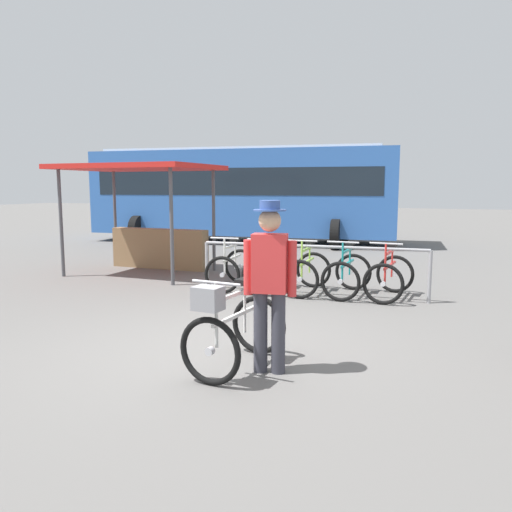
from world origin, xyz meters
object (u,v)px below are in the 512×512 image
racked_bike_red (389,277)px  market_stall (149,208)px  racked_bike_teal (347,274)px  featured_bicycle (232,328)px  racked_bike_lime (307,272)px  person_with_featured_bike (270,280)px  racked_bike_yellow (269,270)px  bus_distant (243,190)px  racked_bike_white (232,268)px

racked_bike_red → market_stall: 5.44m
racked_bike_red → racked_bike_teal: bearing=-176.5°
featured_bicycle → racked_bike_lime: bearing=94.6°
racked_bike_lime → person_with_featured_bike: (0.68, -3.84, 0.58)m
person_with_featured_bike → market_stall: (-4.54, 4.86, 0.45)m
featured_bicycle → market_stall: (-4.18, 4.96, 0.95)m
racked_bike_yellow → person_with_featured_bike: bearing=-70.1°
market_stall → racked_bike_yellow: bearing=-18.4°
racked_bike_lime → racked_bike_red: 1.40m
racked_bike_yellow → racked_bike_lime: size_ratio=1.02×
racked_bike_red → person_with_featured_bike: bearing=-100.4°
bus_distant → market_stall: 6.24m
person_with_featured_bike → market_stall: bearing=133.1°
racked_bike_red → person_with_featured_bike: 4.04m
racked_bike_white → racked_bike_yellow: same height
racked_bike_yellow → racked_bike_teal: bearing=3.5°
bus_distant → market_stall: (0.37, -6.22, -0.35)m
racked_bike_lime → featured_bicycle: 3.96m
racked_bike_yellow → bus_distant: (-3.54, 7.28, 1.37)m
racked_bike_lime → market_stall: market_stall is taller
person_with_featured_bike → bus_distant: 12.15m
racked_bike_teal → market_stall: (-4.56, 0.97, 1.03)m
racked_bike_white → racked_bike_yellow: size_ratio=1.03×
racked_bike_red → racked_bike_yellow: bearing=-176.5°
racked_bike_teal → racked_bike_yellow: bearing=-176.5°
racked_bike_lime → person_with_featured_bike: bearing=-80.0°
racked_bike_white → market_stall: (-2.47, 1.10, 1.03)m
racked_bike_yellow → bus_distant: size_ratio=0.11×
racked_bike_teal → featured_bicycle: same height
racked_bike_white → bus_distant: 7.97m
racked_bike_white → featured_bicycle: size_ratio=0.95×
racked_bike_white → racked_bike_teal: bearing=3.5°
racked_bike_yellow → racked_bike_red: same height
racked_bike_white → racked_bike_yellow: bearing=3.5°
racked_bike_yellow → racked_bike_red: bearing=3.5°
racked_bike_lime → person_with_featured_bike: person_with_featured_bike is taller
racked_bike_lime → racked_bike_teal: (0.70, 0.04, -0.00)m
racked_bike_white → racked_bike_lime: same height
bus_distant → racked_bike_red: bearing=-51.8°
racked_bike_white → market_stall: market_stall is taller
racked_bike_yellow → racked_bike_lime: (0.70, 0.04, 0.00)m
racked_bike_teal → racked_bike_lime: bearing=-176.5°
racked_bike_teal → bus_distant: bus_distant is taller
bus_distant → racked_bike_white: bearing=-68.8°
racked_bike_white → person_with_featured_bike: person_with_featured_bike is taller
racked_bike_lime → featured_bicycle: (0.32, -3.95, 0.08)m
person_with_featured_bike → market_stall: market_stall is taller
racked_bike_lime → bus_distant: bus_distant is taller
racked_bike_yellow → featured_bicycle: 4.04m
racked_bike_yellow → bus_distant: bearing=115.9°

